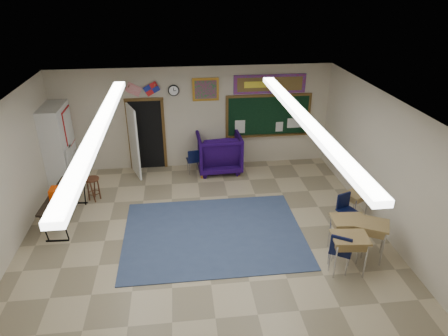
{
  "coord_description": "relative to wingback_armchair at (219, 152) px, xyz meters",
  "views": [
    {
      "loc": [
        -0.44,
        -6.62,
        5.28
      ],
      "look_at": [
        0.52,
        1.5,
        1.3
      ],
      "focal_mm": 32.0,
      "sensor_mm": 36.0,
      "label": 1
    }
  ],
  "objects": [
    {
      "name": "floor",
      "position": [
        -0.67,
        -4.08,
        -0.58
      ],
      "size": [
        9.0,
        9.0,
        0.0
      ],
      "primitive_type": "plane",
      "color": "tan",
      "rests_on": "ground"
    },
    {
      "name": "back_wall",
      "position": [
        -0.67,
        0.42,
        0.92
      ],
      "size": [
        8.0,
        0.04,
        3.0
      ],
      "primitive_type": "cube",
      "color": "#AFA68E",
      "rests_on": "floor"
    },
    {
      "name": "right_wall",
      "position": [
        3.33,
        -4.08,
        0.92
      ],
      "size": [
        0.04,
        9.0,
        3.0
      ],
      "primitive_type": "cube",
      "color": "#AFA68E",
      "rests_on": "floor"
    },
    {
      "name": "ceiling",
      "position": [
        -0.67,
        -4.08,
        2.42
      ],
      "size": [
        8.0,
        9.0,
        0.04
      ],
      "primitive_type": "cube",
      "color": "silver",
      "rests_on": "back_wall"
    },
    {
      "name": "area_rug",
      "position": [
        -0.47,
        -3.28,
        -0.57
      ],
      "size": [
        4.0,
        3.0,
        0.02
      ],
      "primitive_type": "cube",
      "color": "#334262",
      "rests_on": "floor"
    },
    {
      "name": "fluorescent_strips",
      "position": [
        -0.67,
        -4.08,
        2.36
      ],
      "size": [
        3.86,
        6.0,
        0.1
      ],
      "primitive_type": null,
      "color": "white",
      "rests_on": "ceiling"
    },
    {
      "name": "doorway",
      "position": [
        -2.17,
        0.27,
        0.47
      ],
      "size": [
        1.1,
        0.89,
        2.16
      ],
      "color": "black",
      "rests_on": "back_wall"
    },
    {
      "name": "chalkboard",
      "position": [
        1.53,
        0.38,
        0.88
      ],
      "size": [
        2.55,
        0.14,
        1.3
      ],
      "color": "#553A18",
      "rests_on": "back_wall"
    },
    {
      "name": "bulletin_board",
      "position": [
        1.53,
        0.38,
        1.87
      ],
      "size": [
        2.1,
        0.05,
        0.55
      ],
      "color": "#B40F18",
      "rests_on": "back_wall"
    },
    {
      "name": "framed_art_print",
      "position": [
        -0.32,
        0.38,
        1.77
      ],
      "size": [
        0.75,
        0.05,
        0.65
      ],
      "color": "#AF7822",
      "rests_on": "back_wall"
    },
    {
      "name": "wall_clock",
      "position": [
        -1.22,
        0.38,
        1.77
      ],
      "size": [
        0.32,
        0.05,
        0.32
      ],
      "color": "black",
      "rests_on": "back_wall"
    },
    {
      "name": "wall_flags",
      "position": [
        -2.07,
        0.36,
        1.9
      ],
      "size": [
        1.16,
        0.06,
        0.7
      ],
      "primitive_type": null,
      "color": "red",
      "rests_on": "back_wall"
    },
    {
      "name": "storage_cabinet",
      "position": [
        -4.38,
        -0.23,
        0.51
      ],
      "size": [
        0.59,
        1.25,
        2.2
      ],
      "color": "silver",
      "rests_on": "floor"
    },
    {
      "name": "wingback_armchair",
      "position": [
        0.0,
        0.0,
        0.0
      ],
      "size": [
        1.3,
        1.33,
        1.17
      ],
      "primitive_type": "imported",
      "rotation": [
        0.0,
        0.0,
        3.18
      ],
      "color": "#170537",
      "rests_on": "floor"
    },
    {
      "name": "student_chair_reading",
      "position": [
        -0.76,
        -0.09,
        -0.21
      ],
      "size": [
        0.43,
        0.43,
        0.75
      ],
      "primitive_type": null,
      "rotation": [
        0.0,
        0.0,
        3.28
      ],
      "color": "black",
      "rests_on": "floor"
    },
    {
      "name": "student_chair_desk_a",
      "position": [
        1.89,
        -4.74,
        -0.15
      ],
      "size": [
        0.6,
        0.6,
        0.87
      ],
      "primitive_type": null,
      "rotation": [
        0.0,
        0.0,
        2.59
      ],
      "color": "black",
      "rests_on": "floor"
    },
    {
      "name": "student_chair_desk_b",
      "position": [
        2.6,
        -3.36,
        -0.18
      ],
      "size": [
        0.52,
        0.52,
        0.81
      ],
      "primitive_type": null,
      "rotation": [
        0.0,
        0.0,
        0.37
      ],
      "color": "black",
      "rests_on": "floor"
    },
    {
      "name": "student_desk_front_left",
      "position": [
        2.21,
        -4.25,
        -0.12
      ],
      "size": [
        0.73,
        0.57,
        0.83
      ],
      "rotation": [
        0.0,
        0.0,
        -0.07
      ],
      "color": "olive",
      "rests_on": "floor"
    },
    {
      "name": "student_desk_front_right",
      "position": [
        2.96,
        -2.96,
        -0.21
      ],
      "size": [
        0.69,
        0.64,
        0.67
      ],
      "rotation": [
        0.0,
        0.0,
        0.53
      ],
      "color": "olive",
      "rests_on": "floor"
    },
    {
      "name": "student_desk_back_left",
      "position": [
        2.0,
        -4.82,
        -0.12
      ],
      "size": [
        0.73,
        0.58,
        0.82
      ],
      "rotation": [
        0.0,
        0.0,
        -0.1
      ],
      "color": "olive",
      "rests_on": "floor"
    },
    {
      "name": "student_desk_back_right",
      "position": [
        2.59,
        -4.43,
        -0.12
      ],
      "size": [
        0.85,
        0.78,
        0.83
      ],
      "rotation": [
        0.0,
        0.0,
        -0.48
      ],
      "color": "olive",
      "rests_on": "floor"
    },
    {
      "name": "folding_table",
      "position": [
        -3.85,
        -2.36,
        -0.17
      ],
      "size": [
        0.72,
        1.84,
        1.03
      ],
      "rotation": [
        0.0,
        0.0,
        -0.06
      ],
      "color": "black",
      "rests_on": "floor"
    },
    {
      "name": "wooden_stool",
      "position": [
        -3.39,
        -1.39,
        -0.26
      ],
      "size": [
        0.35,
        0.35,
        0.62
      ],
      "color": "#4F2917",
      "rests_on": "floor"
    }
  ]
}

